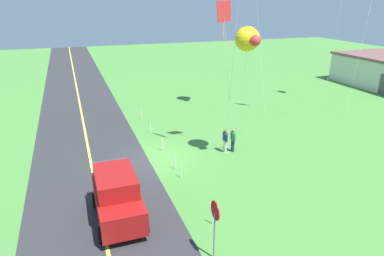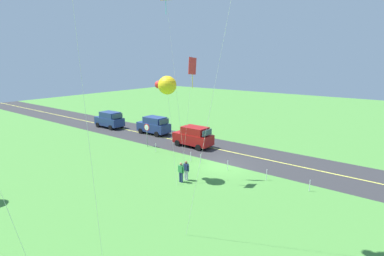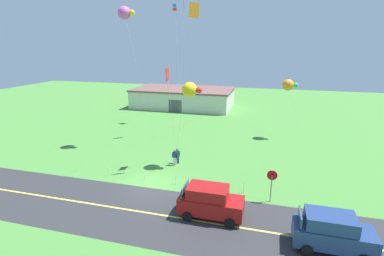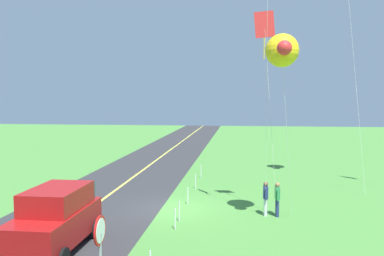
{
  "view_description": "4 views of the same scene",
  "coord_description": "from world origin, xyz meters",
  "px_view_note": "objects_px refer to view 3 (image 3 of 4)",
  "views": [
    {
      "loc": [
        20.05,
        -4.65,
        9.57
      ],
      "look_at": [
        2.26,
        1.67,
        2.62
      ],
      "focal_mm": 32.73,
      "sensor_mm": 36.0,
      "label": 1
    },
    {
      "loc": [
        -13.05,
        21.69,
        9.36
      ],
      "look_at": [
        1.27,
        2.98,
        3.88
      ],
      "focal_mm": 27.63,
      "sensor_mm": 36.0,
      "label": 2
    },
    {
      "loc": [
        9.3,
        -20.59,
        11.48
      ],
      "look_at": [
        2.83,
        2.95,
        4.43
      ],
      "focal_mm": 27.16,
      "sensor_mm": 36.0,
      "label": 3
    },
    {
      "loc": [
        19.17,
        3.36,
        5.47
      ],
      "look_at": [
        0.04,
        1.03,
        4.03
      ],
      "focal_mm": 37.2,
      "sensor_mm": 36.0,
      "label": 4
    }
  ],
  "objects_px": {
    "kite_orange_near": "(125,13)",
    "warehouse_distant": "(183,98)",
    "car_suv_foreground": "(210,201)",
    "person_adult_near": "(177,155)",
    "stop_sign": "(272,180)",
    "kite_pink_drift": "(175,8)",
    "person_adult_companion": "(175,157)",
    "kite_green_far": "(289,85)",
    "kite_blue_mid": "(194,15)",
    "kite_red_low": "(168,76)",
    "kite_yellow_high": "(190,90)",
    "car_parked_east_near": "(332,232)"
  },
  "relations": [
    {
      "from": "person_adult_near",
      "to": "car_parked_east_near",
      "type": "bearing_deg",
      "value": -89.59
    },
    {
      "from": "person_adult_companion",
      "to": "kite_orange_near",
      "type": "relative_size",
      "value": 0.1
    },
    {
      "from": "car_parked_east_near",
      "to": "kite_red_low",
      "type": "height_order",
      "value": "kite_red_low"
    },
    {
      "from": "warehouse_distant",
      "to": "kite_blue_mid",
      "type": "bearing_deg",
      "value": -71.13
    },
    {
      "from": "person_adult_near",
      "to": "kite_orange_near",
      "type": "height_order",
      "value": "kite_orange_near"
    },
    {
      "from": "person_adult_near",
      "to": "warehouse_distant",
      "type": "relative_size",
      "value": 0.09
    },
    {
      "from": "car_suv_foreground",
      "to": "warehouse_distant",
      "type": "height_order",
      "value": "warehouse_distant"
    },
    {
      "from": "warehouse_distant",
      "to": "kite_pink_drift",
      "type": "bearing_deg",
      "value": -78.57
    },
    {
      "from": "person_adult_companion",
      "to": "car_parked_east_near",
      "type": "bearing_deg",
      "value": 121.08
    },
    {
      "from": "kite_red_low",
      "to": "kite_blue_mid",
      "type": "bearing_deg",
      "value": -1.34
    },
    {
      "from": "kite_blue_mid",
      "to": "kite_yellow_high",
      "type": "relative_size",
      "value": 1.82
    },
    {
      "from": "car_parked_east_near",
      "to": "stop_sign",
      "type": "height_order",
      "value": "stop_sign"
    },
    {
      "from": "kite_yellow_high",
      "to": "kite_green_far",
      "type": "bearing_deg",
      "value": 52.02
    },
    {
      "from": "kite_blue_mid",
      "to": "kite_green_far",
      "type": "height_order",
      "value": "kite_blue_mid"
    },
    {
      "from": "stop_sign",
      "to": "kite_pink_drift",
      "type": "height_order",
      "value": "kite_pink_drift"
    },
    {
      "from": "car_parked_east_near",
      "to": "kite_blue_mid",
      "type": "distance_m",
      "value": 18.9
    },
    {
      "from": "person_adult_near",
      "to": "person_adult_companion",
      "type": "xyz_separation_m",
      "value": [
        -0.09,
        -0.53,
        0.0
      ]
    },
    {
      "from": "person_adult_companion",
      "to": "kite_yellow_high",
      "type": "distance_m",
      "value": 6.78
    },
    {
      "from": "car_suv_foreground",
      "to": "kite_blue_mid",
      "type": "distance_m",
      "value": 15.16
    },
    {
      "from": "car_suv_foreground",
      "to": "kite_yellow_high",
      "type": "relative_size",
      "value": 0.54
    },
    {
      "from": "kite_blue_mid",
      "to": "warehouse_distant",
      "type": "relative_size",
      "value": 0.81
    },
    {
      "from": "kite_blue_mid",
      "to": "kite_red_low",
      "type": "bearing_deg",
      "value": 178.66
    },
    {
      "from": "kite_yellow_high",
      "to": "kite_red_low",
      "type": "bearing_deg",
      "value": -162.19
    },
    {
      "from": "kite_green_far",
      "to": "warehouse_distant",
      "type": "xyz_separation_m",
      "value": [
        -18.0,
        14.74,
        -4.95
      ]
    },
    {
      "from": "person_adult_companion",
      "to": "warehouse_distant",
      "type": "bearing_deg",
      "value": -97.51
    },
    {
      "from": "car_suv_foreground",
      "to": "person_adult_companion",
      "type": "relative_size",
      "value": 2.75
    },
    {
      "from": "car_suv_foreground",
      "to": "person_adult_companion",
      "type": "xyz_separation_m",
      "value": [
        -5.17,
        7.79,
        -0.29
      ]
    },
    {
      "from": "car_suv_foreground",
      "to": "person_adult_near",
      "type": "xyz_separation_m",
      "value": [
        -5.08,
        8.33,
        -0.29
      ]
    },
    {
      "from": "car_parked_east_near",
      "to": "kite_red_low",
      "type": "xyz_separation_m",
      "value": [
        -13.12,
        9.1,
        7.59
      ]
    },
    {
      "from": "kite_orange_near",
      "to": "warehouse_distant",
      "type": "relative_size",
      "value": 0.84
    },
    {
      "from": "warehouse_distant",
      "to": "kite_green_far",
      "type": "bearing_deg",
      "value": -39.3
    },
    {
      "from": "kite_yellow_high",
      "to": "kite_pink_drift",
      "type": "distance_m",
      "value": 19.33
    },
    {
      "from": "car_suv_foreground",
      "to": "person_adult_near",
      "type": "relative_size",
      "value": 2.75
    },
    {
      "from": "kite_blue_mid",
      "to": "kite_green_far",
      "type": "xyz_separation_m",
      "value": [
        8.7,
        12.48,
        -7.16
      ]
    },
    {
      "from": "kite_blue_mid",
      "to": "kite_orange_near",
      "type": "height_order",
      "value": "kite_orange_near"
    },
    {
      "from": "person_adult_near",
      "to": "kite_red_low",
      "type": "height_order",
      "value": "kite_red_low"
    },
    {
      "from": "person_adult_companion",
      "to": "kite_blue_mid",
      "type": "xyz_separation_m",
      "value": [
        1.94,
        -0.18,
        13.0
      ]
    },
    {
      "from": "kite_yellow_high",
      "to": "kite_green_far",
      "type": "distance_m",
      "value": 14.98
    },
    {
      "from": "stop_sign",
      "to": "kite_orange_near",
      "type": "relative_size",
      "value": 0.17
    },
    {
      "from": "person_adult_near",
      "to": "kite_green_far",
      "type": "distance_m",
      "value": 16.85
    },
    {
      "from": "kite_red_low",
      "to": "person_adult_near",
      "type": "bearing_deg",
      "value": 47.37
    },
    {
      "from": "kite_yellow_high",
      "to": "kite_orange_near",
      "type": "distance_m",
      "value": 11.99
    },
    {
      "from": "car_suv_foreground",
      "to": "kite_yellow_high",
      "type": "distance_m",
      "value": 11.08
    },
    {
      "from": "kite_green_far",
      "to": "kite_orange_near",
      "type": "distance_m",
      "value": 20.77
    },
    {
      "from": "car_suv_foreground",
      "to": "person_adult_companion",
      "type": "distance_m",
      "value": 9.36
    },
    {
      "from": "person_adult_companion",
      "to": "kite_green_far",
      "type": "relative_size",
      "value": 0.22
    },
    {
      "from": "car_suv_foreground",
      "to": "kite_pink_drift",
      "type": "relative_size",
      "value": 0.26
    },
    {
      "from": "kite_green_far",
      "to": "kite_pink_drift",
      "type": "height_order",
      "value": "kite_pink_drift"
    },
    {
      "from": "car_suv_foreground",
      "to": "kite_orange_near",
      "type": "bearing_deg",
      "value": 133.86
    },
    {
      "from": "kite_red_low",
      "to": "kite_pink_drift",
      "type": "height_order",
      "value": "kite_pink_drift"
    }
  ]
}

